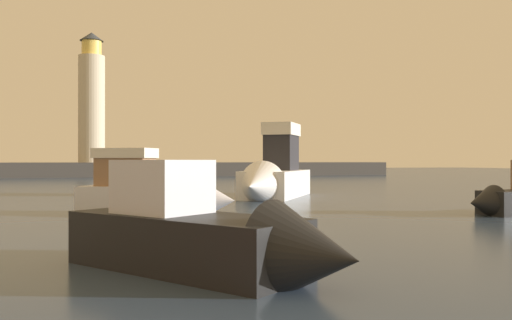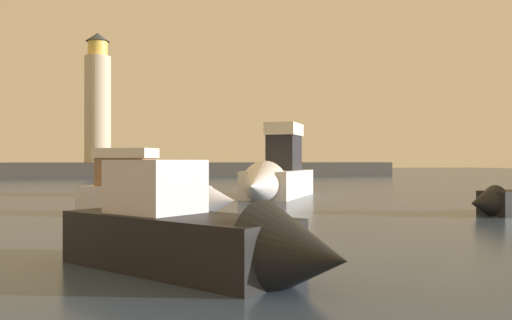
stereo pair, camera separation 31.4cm
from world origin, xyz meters
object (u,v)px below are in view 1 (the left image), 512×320
(motorboat_1, at_px, (214,237))
(motorboat_5, at_px, (156,193))
(lighthouse, at_px, (92,101))
(motorboat_0, at_px, (273,175))

(motorboat_1, relative_size, motorboat_5, 0.97)
(lighthouse, bearing_deg, motorboat_5, -87.52)
(lighthouse, bearing_deg, motorboat_1, -88.23)
(lighthouse, bearing_deg, motorboat_0, -77.61)
(motorboat_0, xyz_separation_m, motorboat_1, (-8.06, -19.93, -0.60))
(lighthouse, distance_m, motorboat_5, 54.92)
(lighthouse, height_order, motorboat_5, lighthouse)
(lighthouse, distance_m, motorboat_0, 47.94)
(motorboat_0, distance_m, motorboat_1, 21.51)
(lighthouse, distance_m, motorboat_1, 66.65)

